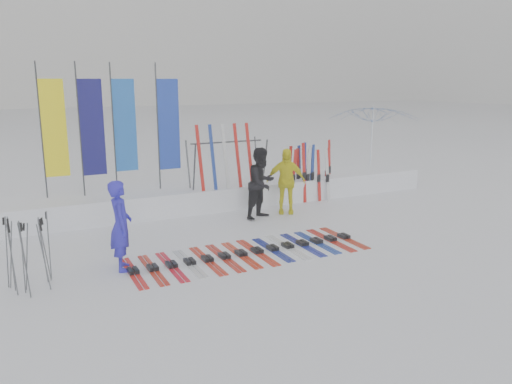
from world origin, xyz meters
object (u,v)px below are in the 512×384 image
person_black (262,183)px  tent_canopy (373,144)px  ski_rack (227,157)px  person_blue (121,226)px  ski_row (249,252)px  person_yellow (286,181)px

person_black → tent_canopy: bearing=-1.4°
tent_canopy → ski_rack: bearing=-170.7°
person_blue → ski_row: person_blue is taller
ski_row → person_black: bearing=57.9°
person_yellow → ski_row: person_yellow is taller
person_yellow → ski_rack: size_ratio=0.83×
tent_canopy → person_black: bearing=-157.1°
person_blue → person_black: 4.33m
person_black → ski_row: (-1.43, -2.28, -0.85)m
tent_canopy → ski_rack: (-5.60, -0.91, 0.07)m
ski_rack → person_blue: bearing=-136.6°
person_yellow → ski_rack: ski_rack is taller
tent_canopy → person_blue: bearing=-155.1°
person_yellow → ski_rack: bearing=162.3°
tent_canopy → ski_rack: size_ratio=1.44×
person_black → tent_canopy: tent_canopy is taller
person_blue → tent_canopy: 10.00m
person_blue → person_yellow: bearing=-56.7°
person_blue → person_black: (3.84, 1.99, 0.06)m
person_yellow → tent_canopy: (4.46, 2.07, 0.48)m
person_yellow → ski_row: bearing=-104.5°
person_blue → ski_row: 2.55m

